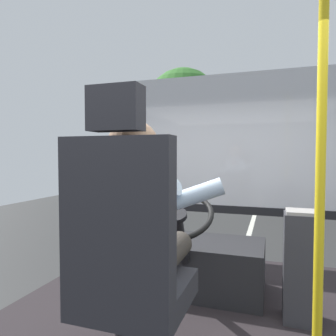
# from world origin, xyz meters

# --- Properties ---
(ground) EXTENTS (18.00, 44.00, 0.06)m
(ground) POSITION_xyz_m (0.00, 8.80, -0.02)
(ground) COLOR #2F2F2F
(driver_seat) EXTENTS (0.48, 0.48, 1.37)m
(driver_seat) POSITION_xyz_m (-0.09, -0.49, 1.40)
(driver_seat) COLOR black
(driver_seat) RESTS_ON bus_floor
(bus_driver) EXTENTS (0.76, 0.61, 0.74)m
(bus_driver) POSITION_xyz_m (-0.09, -0.37, 1.59)
(bus_driver) COLOR #332D28
(bus_driver) RESTS_ON driver_seat
(steering_console) EXTENTS (1.10, 0.98, 0.82)m
(steering_console) POSITION_xyz_m (-0.09, 0.70, 1.02)
(steering_console) COLOR black
(steering_console) RESTS_ON bus_floor
(handrail_pole) EXTENTS (0.04, 0.04, 2.06)m
(handrail_pole) POSITION_xyz_m (0.71, -0.13, 1.84)
(handrail_pole) COLOR yellow
(handrail_pole) RESTS_ON bus_floor
(fare_box) EXTENTS (0.22, 0.21, 0.73)m
(fare_box) POSITION_xyz_m (0.69, 0.47, 1.17)
(fare_box) COLOR #333338
(fare_box) RESTS_ON bus_floor
(windshield_panel) EXTENTS (2.50, 0.08, 1.48)m
(windshield_panel) POSITION_xyz_m (0.00, 1.62, 1.85)
(windshield_panel) COLOR silver
(street_tree) EXTENTS (3.28, 3.28, 5.65)m
(street_tree) POSITION_xyz_m (-3.23, 11.41, 3.99)
(street_tree) COLOR #4C3828
(street_tree) RESTS_ON ground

